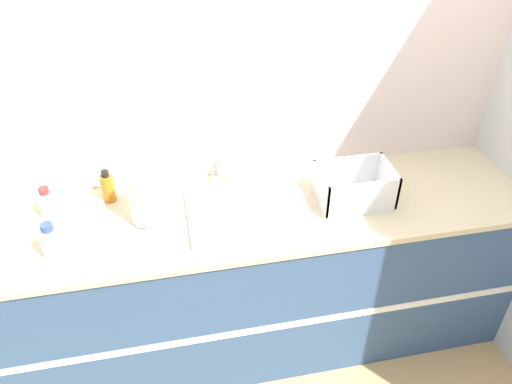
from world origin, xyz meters
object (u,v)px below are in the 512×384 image
object	(u,v)px
bottle_amber	(108,187)
dish_rack	(354,189)
bottle_white_spray	(48,203)
sink	(248,208)
paper_towel_roll	(143,197)
bottle_clear	(51,241)

from	to	relation	value
bottle_amber	dish_rack	bearing A→B (deg)	-11.83
dish_rack	bottle_white_spray	bearing A→B (deg)	172.99
sink	bottle_amber	size ratio (longest dim) A/B	3.41
sink	paper_towel_roll	distance (m)	0.47
sink	bottle_white_spray	size ratio (longest dim) A/B	3.70
paper_towel_roll	bottle_clear	distance (m)	0.41
sink	dish_rack	xyz separation A→B (m)	(0.50, -0.02, 0.05)
paper_towel_roll	bottle_clear	xyz separation A→B (m)	(-0.38, -0.15, -0.06)
paper_towel_roll	dish_rack	distance (m)	0.96
bottle_white_spray	bottle_clear	xyz separation A→B (m)	(0.05, -0.27, 0.00)
bottle_white_spray	bottle_clear	distance (m)	0.28
sink	bottle_amber	xyz separation A→B (m)	(-0.62, 0.21, 0.05)
bottle_white_spray	bottle_clear	size ratio (longest dim) A/B	0.93
dish_rack	bottle_amber	size ratio (longest dim) A/B	2.08
sink	bottle_white_spray	bearing A→B (deg)	170.61
dish_rack	sink	bearing A→B (deg)	177.29
paper_towel_roll	bottle_amber	xyz separation A→B (m)	(-0.16, 0.19, -0.06)
sink	dish_rack	bearing A→B (deg)	-2.71
sink	bottle_clear	bearing A→B (deg)	-171.40
bottle_clear	bottle_amber	xyz separation A→B (m)	(0.21, 0.34, 0.00)
bottle_clear	bottle_amber	distance (m)	0.40
sink	paper_towel_roll	size ratio (longest dim) A/B	2.13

